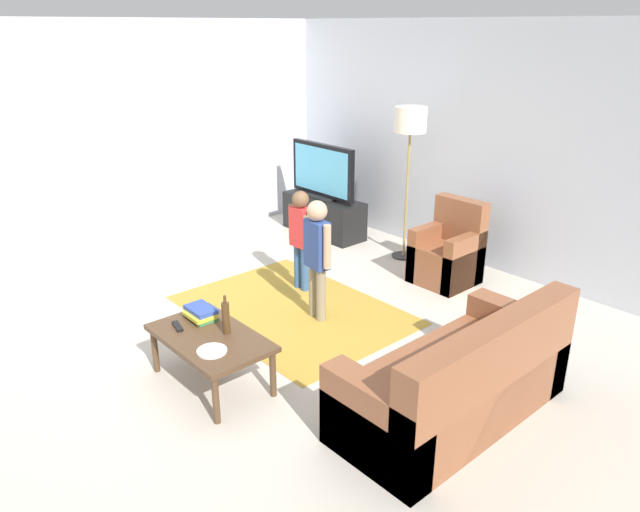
{
  "coord_description": "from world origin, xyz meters",
  "views": [
    {
      "loc": [
        3.79,
        -2.77,
        2.63
      ],
      "look_at": [
        0.0,
        0.6,
        0.65
      ],
      "focal_mm": 33.41,
      "sensor_mm": 36.0,
      "label": 1
    }
  ],
  "objects_px": {
    "coffee_table": "(210,341)",
    "book_stack": "(201,313)",
    "child_near_tv": "(301,231)",
    "floor_lamp": "(410,128)",
    "couch": "(463,385)",
    "plate": "(212,351)",
    "tv_stand": "(324,216)",
    "bottle": "(226,317)",
    "armchair": "(449,255)",
    "tv_remote": "(177,326)",
    "child_center": "(317,249)",
    "tv": "(322,172)"
  },
  "relations": [
    {
      "from": "plate",
      "to": "tv_stand",
      "type": "bearing_deg",
      "value": 126.14
    },
    {
      "from": "floor_lamp",
      "to": "bottle",
      "type": "xyz_separation_m",
      "value": [
        0.86,
        -3.07,
        -0.99
      ]
    },
    {
      "from": "armchair",
      "to": "plate",
      "type": "xyz_separation_m",
      "value": [
        0.23,
        -3.12,
        0.13
      ]
    },
    {
      "from": "tv_stand",
      "to": "armchair",
      "type": "xyz_separation_m",
      "value": [
        2.08,
        -0.04,
        0.05
      ]
    },
    {
      "from": "child_near_tv",
      "to": "tv_remote",
      "type": "relative_size",
      "value": 6.3
    },
    {
      "from": "armchair",
      "to": "child_center",
      "type": "xyz_separation_m",
      "value": [
        -0.28,
        -1.66,
        0.4
      ]
    },
    {
      "from": "couch",
      "to": "child_near_tv",
      "type": "height_order",
      "value": "child_near_tv"
    },
    {
      "from": "tv_remote",
      "to": "tv_stand",
      "type": "bearing_deg",
      "value": 133.61
    },
    {
      "from": "floor_lamp",
      "to": "book_stack",
      "type": "relative_size",
      "value": 6.29
    },
    {
      "from": "coffee_table",
      "to": "plate",
      "type": "xyz_separation_m",
      "value": [
        0.22,
        -0.12,
        0.06
      ]
    },
    {
      "from": "child_center",
      "to": "floor_lamp",
      "type": "bearing_deg",
      "value": 105.61
    },
    {
      "from": "floor_lamp",
      "to": "tv_remote",
      "type": "xyz_separation_m",
      "value": [
        0.53,
        -3.31,
        -1.11
      ]
    },
    {
      "from": "tv_remote",
      "to": "armchair",
      "type": "bearing_deg",
      "value": 98.92
    },
    {
      "from": "child_near_tv",
      "to": "coffee_table",
      "type": "height_order",
      "value": "child_near_tv"
    },
    {
      "from": "couch",
      "to": "coffee_table",
      "type": "bearing_deg",
      "value": -145.97
    },
    {
      "from": "couch",
      "to": "plate",
      "type": "height_order",
      "value": "couch"
    },
    {
      "from": "couch",
      "to": "armchair",
      "type": "distance_m",
      "value": 2.5
    },
    {
      "from": "tv_stand",
      "to": "plate",
      "type": "distance_m",
      "value": 3.92
    },
    {
      "from": "tv",
      "to": "book_stack",
      "type": "distance_m",
      "value": 3.44
    },
    {
      "from": "coffee_table",
      "to": "book_stack",
      "type": "xyz_separation_m",
      "value": [
        -0.3,
        0.1,
        0.09
      ]
    },
    {
      "from": "armchair",
      "to": "tv_remote",
      "type": "relative_size",
      "value": 5.29
    },
    {
      "from": "tv",
      "to": "armchair",
      "type": "distance_m",
      "value": 2.15
    },
    {
      "from": "bottle",
      "to": "armchair",
      "type": "bearing_deg",
      "value": 91.23
    },
    {
      "from": "book_stack",
      "to": "tv_remote",
      "type": "xyz_separation_m",
      "value": [
        0.02,
        -0.22,
        -0.03
      ]
    },
    {
      "from": "tv_stand",
      "to": "plate",
      "type": "xyz_separation_m",
      "value": [
        2.31,
        -3.16,
        0.18
      ]
    },
    {
      "from": "tv_stand",
      "to": "floor_lamp",
      "type": "xyz_separation_m",
      "value": [
        1.28,
        0.15,
        1.3
      ]
    },
    {
      "from": "tv",
      "to": "tv_remote",
      "type": "height_order",
      "value": "tv"
    },
    {
      "from": "couch",
      "to": "coffee_table",
      "type": "xyz_separation_m",
      "value": [
        -1.57,
        -1.06,
        0.08
      ]
    },
    {
      "from": "child_center",
      "to": "tv_remote",
      "type": "height_order",
      "value": "child_center"
    },
    {
      "from": "tv",
      "to": "child_center",
      "type": "distance_m",
      "value": 2.46
    },
    {
      "from": "floor_lamp",
      "to": "coffee_table",
      "type": "bearing_deg",
      "value": -75.82
    },
    {
      "from": "tv",
      "to": "armchair",
      "type": "bearing_deg",
      "value": -0.51
    },
    {
      "from": "tv_stand",
      "to": "armchair",
      "type": "relative_size",
      "value": 1.33
    },
    {
      "from": "couch",
      "to": "bottle",
      "type": "relative_size",
      "value": 5.73
    },
    {
      "from": "book_stack",
      "to": "tv_remote",
      "type": "bearing_deg",
      "value": -85.21
    },
    {
      "from": "bottle",
      "to": "book_stack",
      "type": "bearing_deg",
      "value": -176.92
    },
    {
      "from": "child_near_tv",
      "to": "tv_remote",
      "type": "distance_m",
      "value": 1.91
    },
    {
      "from": "tv_remote",
      "to": "child_near_tv",
      "type": "bearing_deg",
      "value": 123.25
    },
    {
      "from": "couch",
      "to": "plate",
      "type": "distance_m",
      "value": 1.8
    },
    {
      "from": "tv",
      "to": "armchair",
      "type": "xyz_separation_m",
      "value": [
        2.08,
        -0.02,
        -0.55
      ]
    },
    {
      "from": "child_near_tv",
      "to": "bottle",
      "type": "bearing_deg",
      "value": -58.18
    },
    {
      "from": "tv_stand",
      "to": "coffee_table",
      "type": "xyz_separation_m",
      "value": [
        2.09,
        -3.04,
        0.13
      ]
    },
    {
      "from": "child_center",
      "to": "book_stack",
      "type": "height_order",
      "value": "child_center"
    },
    {
      "from": "coffee_table",
      "to": "tv_remote",
      "type": "bearing_deg",
      "value": -156.8
    },
    {
      "from": "armchair",
      "to": "child_center",
      "type": "bearing_deg",
      "value": -99.56
    },
    {
      "from": "child_near_tv",
      "to": "coffee_table",
      "type": "bearing_deg",
      "value": -61.37
    },
    {
      "from": "child_center",
      "to": "coffee_table",
      "type": "bearing_deg",
      "value": -77.8
    },
    {
      "from": "child_center",
      "to": "bottle",
      "type": "distance_m",
      "value": 1.28
    },
    {
      "from": "armchair",
      "to": "book_stack",
      "type": "height_order",
      "value": "armchair"
    },
    {
      "from": "couch",
      "to": "tv",
      "type": "bearing_deg",
      "value": 151.8
    }
  ]
}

